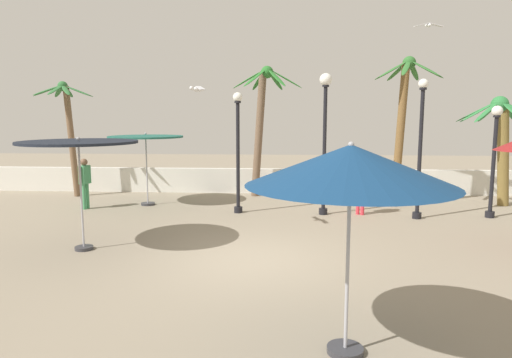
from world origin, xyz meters
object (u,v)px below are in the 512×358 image
object	(u,v)px
patio_umbrella_3	(79,146)
lamp_post_1	(325,125)
palm_tree_3	(502,136)
palm_tree_0	(261,116)
seagull_0	(428,25)
lamp_post_3	(494,154)
patio_umbrella_2	(146,140)
seagull_1	(197,89)
lamp_post_2	(238,147)
lamp_post_0	(420,144)
palm_tree_2	(403,113)
guest_1	(85,178)
patio_umbrella_1	(350,166)
guest_0	(361,184)
palm_tree_1	(68,121)

from	to	relation	value
patio_umbrella_3	lamp_post_1	bearing A→B (deg)	35.51
palm_tree_3	palm_tree_0	bearing A→B (deg)	170.33
seagull_0	lamp_post_3	bearing A→B (deg)	-45.95
patio_umbrella_2	seagull_1	xyz separation A→B (m)	(2.68, -4.17, 1.54)
lamp_post_2	seagull_0	distance (m)	7.70
lamp_post_0	lamp_post_2	xyz separation A→B (m)	(-5.70, 0.52, -0.15)
palm_tree_2	lamp_post_2	world-z (taller)	palm_tree_2
guest_1	seagull_1	xyz separation A→B (m)	(4.61, -3.34, 2.82)
palm_tree_0	lamp_post_1	xyz separation A→B (m)	(2.20, -3.36, -0.31)
patio_umbrella_1	palm_tree_0	xyz separation A→B (m)	(-1.77, 12.17, 0.65)
palm_tree_0	lamp_post_3	size ratio (longest dim) A/B	1.46
lamp_post_2	palm_tree_2	bearing A→B (deg)	14.69
palm_tree_0	lamp_post_1	world-z (taller)	palm_tree_0
patio_umbrella_1	lamp_post_0	bearing A→B (deg)	68.31
guest_0	patio_umbrella_1	bearing A→B (deg)	-100.49
palm_tree_0	guest_1	bearing A→B (deg)	-153.31
palm_tree_3	guest_1	bearing A→B (deg)	-174.00
patio_umbrella_1	palm_tree_0	size ratio (longest dim) A/B	0.56
patio_umbrella_3	lamp_post_3	bearing A→B (deg)	20.37
palm_tree_0	guest_0	size ratio (longest dim) A/B	3.04
patio_umbrella_1	patio_umbrella_3	size ratio (longest dim) A/B	1.06
guest_0	palm_tree_1	bearing A→B (deg)	165.93
palm_tree_1	lamp_post_3	size ratio (longest dim) A/B	1.29
palm_tree_0	palm_tree_1	distance (m)	7.64
lamp_post_1	guest_0	world-z (taller)	lamp_post_1
palm_tree_1	guest_0	distance (m)	11.53
patio_umbrella_3	lamp_post_1	distance (m)	7.51
palm_tree_3	patio_umbrella_3	bearing A→B (deg)	-153.39
patio_umbrella_3	guest_0	size ratio (longest dim) A/B	1.61
patio_umbrella_3	guest_1	bearing A→B (deg)	113.43
seagull_0	patio_umbrella_2	bearing A→B (deg)	-177.58
palm_tree_2	seagull_0	world-z (taller)	seagull_0
patio_umbrella_2	lamp_post_3	distance (m)	11.55
patio_umbrella_1	palm_tree_1	distance (m)	14.93
palm_tree_1	guest_0	bearing A→B (deg)	-14.07
lamp_post_1	seagull_0	world-z (taller)	seagull_0
patio_umbrella_1	palm_tree_3	size ratio (longest dim) A/B	0.74
palm_tree_0	lamp_post_2	world-z (taller)	palm_tree_0
lamp_post_1	seagull_0	xyz separation A→B (m)	(3.57, 1.61, 3.35)
lamp_post_2	palm_tree_0	bearing A→B (deg)	79.52
patio_umbrella_1	seagull_1	xyz separation A→B (m)	(-3.10, 5.84, 1.33)
patio_umbrella_1	lamp_post_1	bearing A→B (deg)	87.17
guest_0	guest_1	distance (m)	9.36
lamp_post_1	lamp_post_3	xyz separation A→B (m)	(5.25, -0.14, -0.87)
seagull_1	patio_umbrella_2	bearing A→B (deg)	122.80
patio_umbrella_2	palm_tree_2	bearing A→B (deg)	2.37
lamp_post_1	lamp_post_3	bearing A→B (deg)	-1.49
patio_umbrella_2	palm_tree_3	world-z (taller)	palm_tree_3
patio_umbrella_2	palm_tree_0	size ratio (longest dim) A/B	0.51
patio_umbrella_3	palm_tree_1	size ratio (longest dim) A/B	0.60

